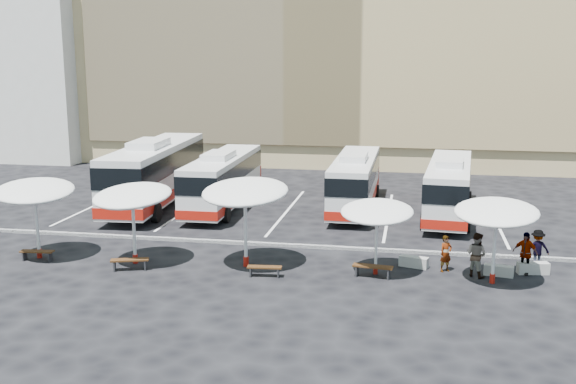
% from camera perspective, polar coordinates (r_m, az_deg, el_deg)
% --- Properties ---
extents(ground, '(120.00, 120.00, 0.00)m').
position_cam_1_polar(ground, '(32.64, -2.71, -4.75)').
color(ground, black).
rests_on(ground, ground).
extents(sandstone_building, '(42.00, 18.25, 29.60)m').
position_cam_1_polar(sandstone_building, '(62.88, 4.09, 14.64)').
color(sandstone_building, tan).
rests_on(sandstone_building, ground).
extents(apartment_block, '(14.00, 14.00, 18.00)m').
position_cam_1_polar(apartment_block, '(68.31, -20.85, 10.64)').
color(apartment_block, silver).
rests_on(apartment_block, ground).
extents(curb_divider, '(34.00, 0.25, 0.15)m').
position_cam_1_polar(curb_divider, '(33.09, -2.51, -4.39)').
color(curb_divider, black).
rests_on(curb_divider, ground).
extents(bay_lines, '(24.15, 12.00, 0.01)m').
position_cam_1_polar(bay_lines, '(40.22, -0.09, -1.62)').
color(bay_lines, white).
rests_on(bay_lines, ground).
extents(bus_0, '(3.68, 13.34, 4.19)m').
position_cam_1_polar(bus_0, '(42.33, -11.14, 1.77)').
color(bus_0, silver).
rests_on(bus_0, ground).
extents(bus_1, '(2.74, 11.17, 3.53)m').
position_cam_1_polar(bus_1, '(41.02, -5.51, 1.15)').
color(bus_1, silver).
rests_on(bus_1, ground).
extents(bus_2, '(2.58, 10.96, 3.48)m').
position_cam_1_polar(bus_2, '(40.74, 5.70, 1.04)').
color(bus_2, silver).
rests_on(bus_2, ground).
extents(bus_3, '(3.22, 11.10, 3.48)m').
position_cam_1_polar(bus_3, '(39.76, 13.47, 0.52)').
color(bus_3, silver).
rests_on(bus_3, ground).
extents(sunshade_0, '(4.64, 4.67, 3.68)m').
position_cam_1_polar(sunshade_0, '(32.39, -20.66, 0.07)').
color(sunshade_0, silver).
rests_on(sunshade_0, ground).
extents(sunshade_1, '(4.11, 4.14, 3.62)m').
position_cam_1_polar(sunshade_1, '(30.29, -13.04, -0.33)').
color(sunshade_1, silver).
rests_on(sunshade_1, ground).
extents(sunshade_2, '(4.28, 4.32, 3.93)m').
position_cam_1_polar(sunshade_2, '(29.07, -3.65, -0.01)').
color(sunshade_2, silver).
rests_on(sunshade_2, ground).
extents(sunshade_3, '(3.27, 3.31, 3.19)m').
position_cam_1_polar(sunshade_3, '(28.35, 7.55, -1.68)').
color(sunshade_3, silver).
rests_on(sunshade_3, ground).
extents(sunshade_4, '(3.87, 3.91, 3.49)m').
position_cam_1_polar(sunshade_4, '(28.16, 17.23, -1.66)').
color(sunshade_4, silver).
rests_on(sunshade_4, ground).
extents(wood_bench_0, '(1.54, 0.55, 0.46)m').
position_cam_1_polar(wood_bench_0, '(32.61, -20.47, -4.86)').
color(wood_bench_0, '#311B0B').
rests_on(wood_bench_0, ground).
extents(wood_bench_1, '(1.67, 0.92, 0.50)m').
position_cam_1_polar(wood_bench_1, '(30.01, -13.25, -5.76)').
color(wood_bench_1, '#311B0B').
rests_on(wood_bench_1, ground).
extents(wood_bench_2, '(1.48, 0.53, 0.44)m').
position_cam_1_polar(wood_bench_2, '(28.42, -2.00, -6.51)').
color(wood_bench_2, '#311B0B').
rests_on(wood_bench_2, ground).
extents(wood_bench_3, '(1.72, 0.65, 0.51)m').
position_cam_1_polar(wood_bench_3, '(28.51, 7.19, -6.43)').
color(wood_bench_3, '#311B0B').
rests_on(wood_bench_3, ground).
extents(conc_bench_0, '(1.32, 0.76, 0.47)m').
position_cam_1_polar(conc_bench_0, '(30.20, 10.59, -5.83)').
color(conc_bench_0, gray).
rests_on(conc_bench_0, ground).
extents(conc_bench_1, '(1.26, 0.62, 0.45)m').
position_cam_1_polar(conc_bench_1, '(29.90, 17.41, -6.36)').
color(conc_bench_1, gray).
rests_on(conc_bench_1, ground).
extents(conc_bench_2, '(1.37, 0.69, 0.49)m').
position_cam_1_polar(conc_bench_2, '(30.63, 20.03, -6.07)').
color(conc_bench_2, gray).
rests_on(conc_bench_2, ground).
extents(passenger_0, '(0.69, 0.64, 1.59)m').
position_cam_1_polar(passenger_0, '(29.71, 13.22, -5.10)').
color(passenger_0, black).
rests_on(passenger_0, ground).
extents(passenger_1, '(1.17, 1.13, 1.90)m').
position_cam_1_polar(passenger_1, '(29.31, 15.71, -5.14)').
color(passenger_1, black).
rests_on(passenger_1, ground).
extents(passenger_2, '(1.16, 0.91, 1.84)m').
position_cam_1_polar(passenger_2, '(30.29, 19.43, -4.90)').
color(passenger_2, black).
rests_on(passenger_2, ground).
extents(passenger_3, '(1.16, 0.77, 1.67)m').
position_cam_1_polar(passenger_3, '(31.51, 20.34, -4.49)').
color(passenger_3, black).
rests_on(passenger_3, ground).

